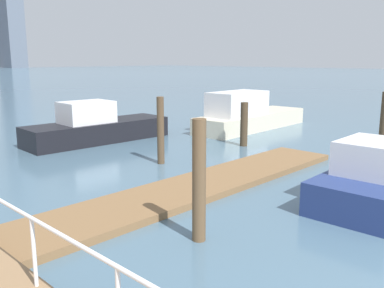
{
  "coord_description": "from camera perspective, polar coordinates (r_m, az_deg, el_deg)",
  "views": [
    {
      "loc": [
        -5.58,
        0.33,
        3.66
      ],
      "look_at": [
        1.35,
        7.04,
        1.69
      ],
      "focal_mm": 39.27,
      "sensor_mm": 36.0,
      "label": 1
    }
  ],
  "objects": [
    {
      "name": "floating_dock",
      "position": [
        11.87,
        0.32,
        -5.94
      ],
      "size": [
        12.19,
        2.0,
        0.18
      ],
      "primitive_type": "cube",
      "color": "olive",
      "rests_on": "ground_plane"
    },
    {
      "name": "boardwalk_railing",
      "position": [
        7.38,
        -24.3,
        -8.49
      ],
      "size": [
        0.06,
        22.47,
        1.08
      ],
      "color": "white",
      "rests_on": "boardwalk"
    },
    {
      "name": "dock_piling_0",
      "position": [
        18.03,
        24.61,
        2.66
      ],
      "size": [
        0.31,
        0.31,
        2.4
      ],
      "primitive_type": "cylinder",
      "color": "#473826",
      "rests_on": "ground_plane"
    },
    {
      "name": "dock_piling_1",
      "position": [
        17.85,
        7.08,
        2.67
      ],
      "size": [
        0.31,
        0.31,
        1.86
      ],
      "primitive_type": "cylinder",
      "color": "#473826",
      "rests_on": "ground_plane"
    },
    {
      "name": "dock_piling_2",
      "position": [
        8.4,
        0.96,
        -5.06
      ],
      "size": [
        0.28,
        0.28,
        2.52
      ],
      "primitive_type": "cylinder",
      "color": "brown",
      "rests_on": "ground_plane"
    },
    {
      "name": "dock_piling_3",
      "position": [
        14.7,
        -4.29,
        1.83
      ],
      "size": [
        0.25,
        0.25,
        2.36
      ],
      "primitive_type": "cylinder",
      "color": "brown",
      "rests_on": "ground_plane"
    },
    {
      "name": "dock_piling_4",
      "position": [
        21.25,
        5.0,
        4.33
      ],
      "size": [
        0.31,
        0.31,
        2.0
      ],
      "primitive_type": "cylinder",
      "color": "brown",
      "rests_on": "ground_plane"
    },
    {
      "name": "moored_boat_0",
      "position": [
        11.76,
        23.7,
        -4.43
      ],
      "size": [
        4.51,
        2.09,
        1.66
      ],
      "color": "navy",
      "rests_on": "ground_plane"
    },
    {
      "name": "moored_boat_1",
      "position": [
        22.11,
        7.5,
        3.92
      ],
      "size": [
        7.56,
        2.33,
        2.03
      ],
      "color": "beige",
      "rests_on": "ground_plane"
    },
    {
      "name": "moored_boat_2",
      "position": [
        19.16,
        -12.94,
        2.22
      ],
      "size": [
        6.59,
        2.23,
        1.83
      ],
      "color": "black",
      "rests_on": "ground_plane"
    }
  ]
}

